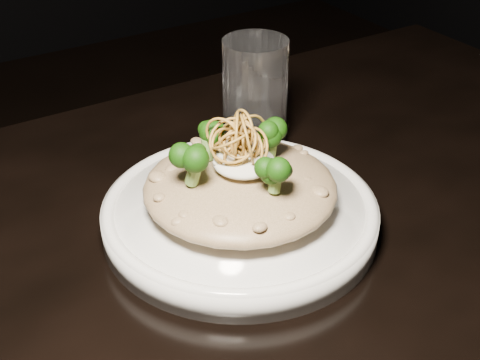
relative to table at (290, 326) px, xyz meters
name	(u,v)px	position (x,y,z in m)	size (l,w,h in m)	color
table	(290,326)	(0.00, 0.00, 0.00)	(1.10, 0.80, 0.75)	black
plate	(240,216)	(-0.01, 0.07, 0.10)	(0.26, 0.26, 0.03)	white
risotto	(240,187)	(-0.01, 0.07, 0.13)	(0.18, 0.18, 0.04)	brown
broccoli	(242,150)	(-0.01, 0.06, 0.17)	(0.12, 0.12, 0.04)	black
cheese	(244,162)	(-0.01, 0.07, 0.16)	(0.06, 0.06, 0.02)	silver
shallots	(236,134)	(-0.01, 0.07, 0.18)	(0.05, 0.05, 0.04)	brown
drinking_glass	(255,95)	(0.09, 0.20, 0.15)	(0.07, 0.07, 0.13)	white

